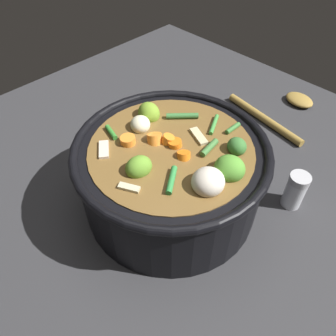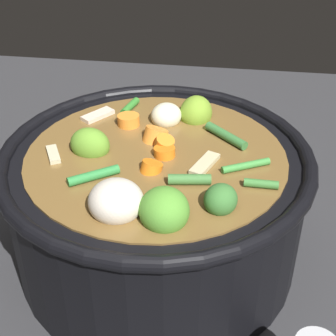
% 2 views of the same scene
% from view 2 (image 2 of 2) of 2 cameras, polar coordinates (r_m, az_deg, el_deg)
% --- Properties ---
extents(ground_plane, '(1.10, 1.10, 0.00)m').
position_cam_2_polar(ground_plane, '(0.59, -1.19, -9.57)').
color(ground_plane, '#2D2D30').
extents(cooking_pot, '(0.32, 0.32, 0.16)m').
position_cam_2_polar(cooking_pot, '(0.54, -1.29, -3.92)').
color(cooking_pot, black).
rests_on(cooking_pot, ground_plane).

